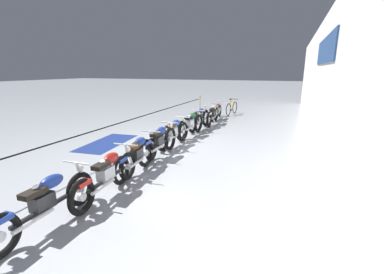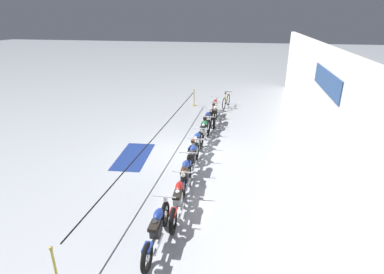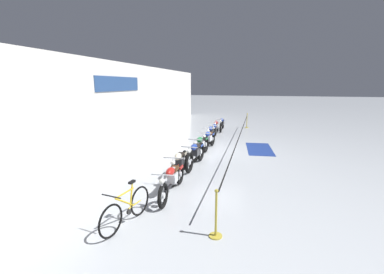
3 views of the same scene
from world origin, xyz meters
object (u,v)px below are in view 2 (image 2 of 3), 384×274
Objects in this scene: motorcycle_red_7 at (178,199)px; floor_banner at (134,156)px; motorcycle_blue_5 at (192,159)px; motorcycle_blue_4 at (196,145)px; motorcycle_cream_1 at (215,115)px; motorcycle_blue_8 at (157,230)px; motorcycle_blue_6 at (185,175)px; motorcycle_green_3 at (204,132)px; stanchion_far_left at (170,121)px; motorcycle_blue_2 at (207,122)px; bicycle at (226,101)px; stanchion_mid_left at (57,274)px; motorcycle_red_0 at (215,107)px.

floor_banner is at bearing -140.68° from motorcycle_red_7.
motorcycle_blue_5 reaches higher than floor_banner.
motorcycle_blue_4 is 3.87m from motorcycle_red_7.
motorcycle_blue_8 is at bearing -1.00° from motorcycle_cream_1.
motorcycle_blue_6 is (1.18, 0.00, -0.03)m from motorcycle_blue_5.
motorcycle_blue_5 is 2.54m from motorcycle_red_7.
motorcycle_green_3 is 1.06× the size of motorcycle_blue_8.
stanchion_far_left is at bearing -167.09° from motorcycle_blue_8.
motorcycle_red_7 reaches higher than motorcycle_blue_8.
motorcycle_green_3 is 1.48m from motorcycle_blue_4.
motorcycle_blue_5 is at bearing 68.32° from floor_banner.
motorcycle_blue_2 is 1.87m from stanchion_far_left.
motorcycle_blue_2 is 5.30m from motorcycle_blue_6.
motorcycle_cream_1 is 0.91× the size of floor_banner.
bicycle is at bearing 153.95° from floor_banner.
motorcycle_blue_4 is at bearing 41.45° from stanchion_far_left.
stanchion_mid_left reaches higher than motorcycle_red_7.
motorcycle_blue_5 is 3.49m from stanchion_far_left.
motorcycle_green_3 is 5.34m from motorcycle_red_7.
stanchion_mid_left is (6.80, -1.53, -0.11)m from motorcycle_blue_4.
floor_banner is (0.60, -2.42, -0.46)m from motorcycle_blue_4.
motorcycle_blue_6 is at bearing 3.01° from motorcycle_blue_4.
stanchion_far_left reaches higher than motorcycle_red_0.
motorcycle_green_3 is 6.68m from motorcycle_blue_8.
stanchion_far_left is 13.16× the size of stanchion_mid_left.
motorcycle_blue_8 is 2.13× the size of stanchion_mid_left.
motorcycle_red_0 is at bearing 179.91° from motorcycle_blue_4.
motorcycle_blue_6 is at bearing 178.52° from motorcycle_blue_8.
motorcycle_blue_5 is 0.92× the size of floor_banner.
stanchion_far_left is (-1.73, -1.53, 0.30)m from motorcycle_blue_4.
motorcycle_blue_4 reaches higher than motorcycle_red_0.
stanchion_far_left is at bearing -19.97° from bicycle.
bicycle is (-4.46, 0.49, -0.09)m from motorcycle_blue_2.
motorcycle_blue_2 reaches higher than motorcycle_red_0.
motorcycle_blue_6 is at bearing -0.81° from motorcycle_cream_1.
motorcycle_red_7 is at bearing 33.56° from floor_banner.
stanchion_mid_left is at bearing -10.90° from motorcycle_green_3.
motorcycle_green_3 is 5.79m from bicycle.
bicycle reaches higher than motorcycle_blue_8.
bicycle reaches higher than motorcycle_cream_1.
bicycle is (-11.12, 0.22, -0.07)m from motorcycle_red_7.
motorcycle_blue_6 is (2.51, 0.13, -0.01)m from motorcycle_blue_4.
motorcycle_red_7 is (7.96, 0.03, -0.02)m from motorcycle_cream_1.
motorcycle_blue_2 is 1.35× the size of bicycle.
motorcycle_green_3 is 1.01× the size of motorcycle_blue_6.
stanchion_mid_left reaches higher than motorcycle_blue_4.
bicycle is at bearing 175.91° from motorcycle_green_3.
stanchion_mid_left is at bearing 0.00° from stanchion_far_left.
stanchion_far_left and stanchion_mid_left have the same top height.
motorcycle_blue_5 is 3.88m from motorcycle_blue_8.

